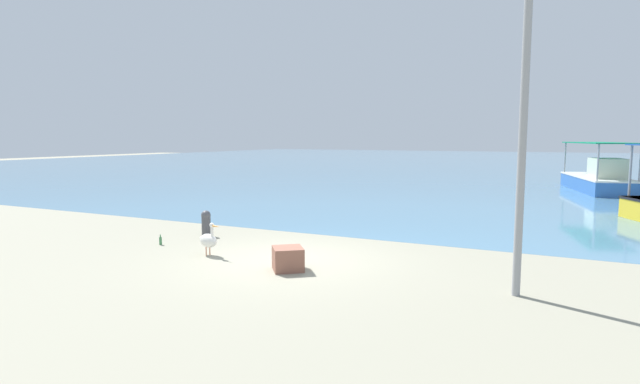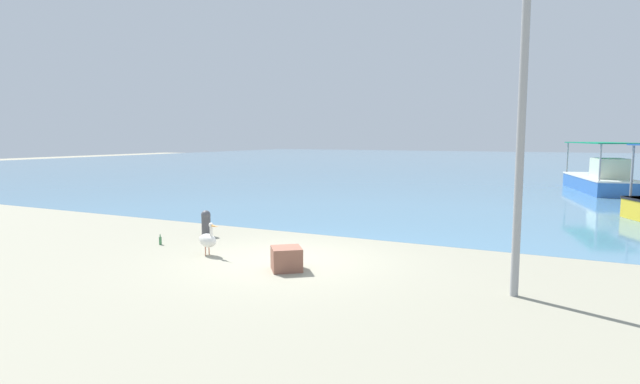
% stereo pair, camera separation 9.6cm
% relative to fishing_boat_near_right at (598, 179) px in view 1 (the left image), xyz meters
% --- Properties ---
extents(ground, '(120.00, 120.00, 0.00)m').
position_rel_fishing_boat_near_right_xyz_m(ground, '(-7.27, -19.60, -0.65)').
color(ground, gray).
extents(harbor_water, '(110.00, 90.00, 0.00)m').
position_rel_fishing_boat_near_right_xyz_m(harbor_water, '(-7.27, 28.40, -0.65)').
color(harbor_water, teal).
rests_on(harbor_water, ground).
extents(fishing_boat_near_right, '(3.42, 6.87, 2.51)m').
position_rel_fishing_boat_near_right_xyz_m(fishing_boat_near_right, '(0.00, 0.00, 0.00)').
color(fishing_boat_near_right, '#3266B3').
rests_on(fishing_boat_near_right, harbor_water).
extents(pelican, '(0.79, 0.44, 0.80)m').
position_rel_fishing_boat_near_right_xyz_m(pelican, '(-9.22, -20.00, -0.28)').
color(pelican, '#E0997A').
rests_on(pelican, ground).
extents(lamp_post, '(0.28, 0.28, 6.04)m').
position_rel_fishing_boat_near_right_xyz_m(lamp_post, '(-2.46, -20.07, 2.73)').
color(lamp_post, gray).
rests_on(lamp_post, ground).
extents(mooring_bollard, '(0.27, 0.27, 0.73)m').
position_rel_fishing_boat_near_right_xyz_m(mooring_bollard, '(-10.77, -18.15, -0.26)').
color(mooring_bollard, '#47474C').
rests_on(mooring_bollard, ground).
extents(cargo_crate, '(0.85, 0.86, 0.49)m').
position_rel_fishing_boat_near_right_xyz_m(cargo_crate, '(-6.90, -20.34, -0.41)').
color(cargo_crate, '#8E5947').
rests_on(cargo_crate, ground).
extents(glass_bottle, '(0.07, 0.07, 0.27)m').
position_rel_fishing_boat_near_right_xyz_m(glass_bottle, '(-11.09, -19.60, -0.54)').
color(glass_bottle, '#3F7F4C').
rests_on(glass_bottle, ground).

